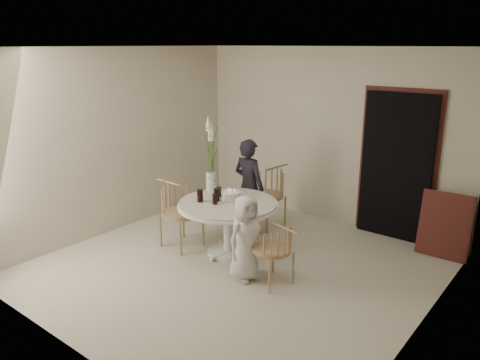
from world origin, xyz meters
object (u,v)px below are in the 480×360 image
Objects in this scene: chair_right at (278,246)px; chair_left at (175,205)px; girl at (249,186)px; birthday_cake at (231,196)px; table at (228,210)px; flower_vase at (211,160)px; chair_far at (272,187)px; boy at (246,238)px.

chair_left reaches higher than chair_right.
chair_right is 1.70m from girl.
girl is at bearing -24.48° from chair_left.
chair_right is at bearing 141.05° from girl.
chair_left is 1.14m from girl.
chair_left is 0.84m from birthday_cake.
table is at bearing -70.18° from chair_left.
chair_left is (-0.77, -0.23, -0.03)m from table.
girl is at bearing 107.40° from table.
flower_vase reaches higher than chair_left.
chair_left is at bearing -163.65° from table.
girl is 0.76m from flower_vase.
chair_right is at bearing -20.46° from flower_vase.
table is 1.26m from chair_far.
table is 1.27× the size of boy.
birthday_cake is at bearing -63.85° from chair_left.
flower_vase is (-1.53, 0.57, 0.67)m from chair_right.
table is 0.81m from chair_left.
boy is 0.86m from birthday_cake.
chair_far is at bearing 71.64° from flower_vase.
birthday_cake is at bearing 110.02° from girl.
boy is 1.45m from flower_vase.
table is at bearing -24.87° from flower_vase.
girl reaches higher than table.
chair_far is 0.65× the size of girl.
boy is (0.86, -1.19, -0.19)m from girl.
chair_far is 1.60m from chair_left.
chair_right is at bearing -18.22° from table.
chair_left is 0.84× the size of flower_vase.
chair_right is (1.03, -0.34, -0.11)m from table.
girl reaches higher than birthday_cake.
girl is 5.77× the size of birthday_cake.
chair_left reaches higher than table.
chair_far is 3.73× the size of birthday_cake.
chair_right is 1.17m from birthday_cake.
chair_far reaches higher than table.
chair_right is at bearing -46.76° from chair_far.
flower_vase is at bearing 163.18° from birthday_cake.
chair_left is 0.79m from flower_vase.
girl is (-0.24, 0.77, 0.10)m from table.
boy is 0.97× the size of flower_vase.
birthday_cake is at bearing 60.92° from boy.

